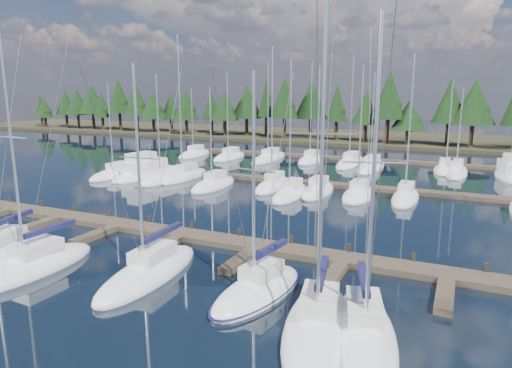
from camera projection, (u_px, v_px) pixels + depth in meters
The scene contains 13 objects.
ground at pixel (253, 201), 44.45m from camera, with size 260.00×260.00×0.00m, color black.
far_shore at pixel (371, 138), 97.78m from camera, with size 220.00×30.00×0.60m, color #322F1C.
main_dock at pixel (180, 237), 33.16m from camera, with size 44.00×6.13×0.90m.
back_docks at pixel (314, 168), 61.84m from camera, with size 50.00×21.80×0.40m.
front_sailboat_2 at pixel (32, 266), 27.48m from camera, with size 3.31×8.84×14.78m.
front_sailboat_3 at pixel (150, 272), 26.64m from camera, with size 3.21×9.36×12.90m.
front_sailboat_4 at pixel (258, 290), 24.22m from camera, with size 3.99×7.95×12.44m.
front_sailboat_5 at pixel (318, 326), 20.57m from camera, with size 4.69×9.44×16.39m.
front_sailboat_6 at pixel (364, 333), 19.96m from camera, with size 5.01×9.13×14.44m.
back_sailboat_rows at pixel (301, 173), 58.10m from camera, with size 47.99×32.53×17.64m.
motor_yacht_left at pixel (145, 173), 56.52m from camera, with size 4.57×10.52×5.11m.
motor_yacht_right at pixel (511, 174), 55.83m from camera, with size 4.51×10.07×4.87m.
tree_line at pixel (379, 106), 86.29m from camera, with size 184.50×12.39×13.53m.
Camera 1 is at (18.21, -9.12, 10.82)m, focal length 32.00 mm.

